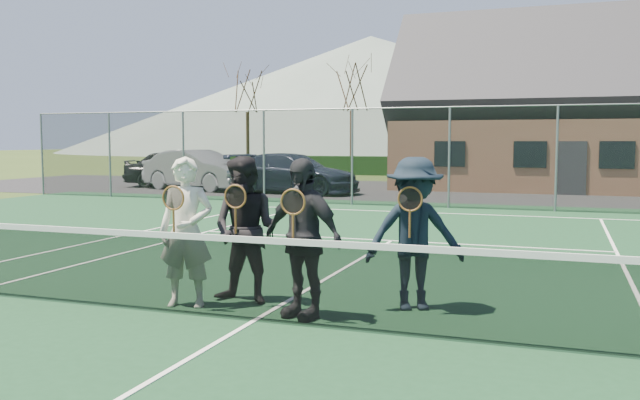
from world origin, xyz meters
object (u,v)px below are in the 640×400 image
(car_b, at_px, (199,170))
(clubhouse, at_px, (586,93))
(car_a, at_px, (181,168))
(player_d, at_px, (415,234))
(car_c, at_px, (293,173))
(player_b, at_px, (246,230))
(player_a, at_px, (186,232))
(player_c, at_px, (302,238))
(tennis_net, at_px, (253,275))

(car_b, xyz_separation_m, clubhouse, (14.83, 6.30, 3.17))
(car_a, height_order, player_d, player_d)
(car_c, xyz_separation_m, player_b, (6.06, -16.56, 0.15))
(player_a, distance_m, player_c, 1.49)
(car_b, relative_size, player_c, 2.77)
(player_d, bearing_deg, player_c, -145.07)
(player_b, distance_m, player_c, 1.00)
(tennis_net, xyz_separation_m, player_b, (-0.47, 0.79, 0.38))
(car_c, relative_size, clubhouse, 0.34)
(tennis_net, relative_size, player_d, 6.49)
(car_c, relative_size, tennis_net, 0.45)
(car_b, height_order, clubhouse, clubhouse)
(car_a, bearing_deg, player_d, -154.68)
(tennis_net, bearing_deg, player_d, 36.62)
(player_a, xyz_separation_m, player_d, (2.60, 0.78, -0.00))
(tennis_net, xyz_separation_m, player_d, (1.55, 1.15, 0.38))
(car_a, distance_m, player_c, 22.74)
(tennis_net, relative_size, player_a, 6.49)
(car_a, xyz_separation_m, clubhouse, (16.50, 4.92, 3.17))
(clubhouse, distance_m, player_d, 23.18)
(tennis_net, bearing_deg, player_a, 160.56)
(car_b, height_order, player_a, player_a)
(car_a, height_order, player_a, player_a)
(car_c, xyz_separation_m, clubhouse, (10.53, 6.64, 3.22))
(car_c, xyz_separation_m, player_d, (8.08, -16.20, 0.15))
(car_b, distance_m, car_c, 4.31)
(car_b, distance_m, player_b, 19.83)
(car_b, bearing_deg, tennis_net, -133.44)
(player_a, relative_size, player_c, 1.00)
(car_a, xyz_separation_m, player_a, (11.44, -18.70, 0.10))
(clubhouse, bearing_deg, tennis_net, -99.46)
(tennis_net, distance_m, player_b, 1.00)
(car_a, bearing_deg, player_b, -159.42)
(car_a, relative_size, car_b, 0.96)
(car_b, relative_size, player_d, 2.77)
(car_a, bearing_deg, player_c, -158.10)
(car_a, xyz_separation_m, car_b, (1.68, -1.38, 0.00))
(car_a, bearing_deg, car_c, -118.86)
(player_b, height_order, player_c, same)
(clubhouse, relative_size, player_b, 8.67)
(player_a, bearing_deg, car_c, 107.87)
(player_b, xyz_separation_m, player_c, (0.90, -0.42, 0.00))
(player_a, relative_size, player_b, 1.00)
(player_c, bearing_deg, car_a, 124.66)
(player_b, bearing_deg, car_c, 110.10)
(player_c, distance_m, player_d, 1.36)
(clubhouse, height_order, player_c, clubhouse)
(clubhouse, bearing_deg, player_d, -96.13)
(car_b, height_order, player_c, player_c)
(car_c, xyz_separation_m, tennis_net, (6.53, -17.35, -0.23))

